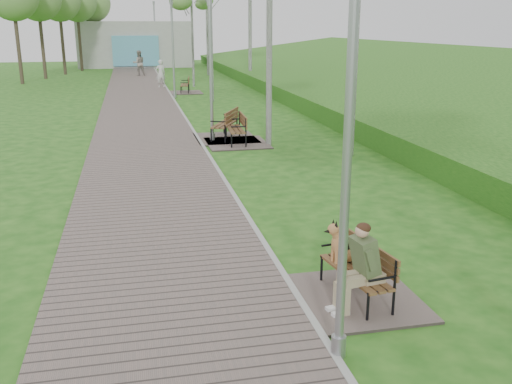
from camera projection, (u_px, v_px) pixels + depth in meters
walkway at (141, 112)px, 24.99m from camera, size 3.50×67.00×0.04m
kerb at (181, 111)px, 25.35m from camera, size 0.10×67.00×0.05m
embankment at (443, 108)px, 26.40m from camera, size 14.00×70.00×1.60m
building_north at (135, 44)px, 52.12m from camera, size 10.00×5.20×4.00m
bench_main at (354, 274)px, 7.84m from camera, size 1.65×1.84×1.44m
bench_second at (236, 137)px, 18.37m from camera, size 1.93×2.14×1.18m
bench_third at (225, 132)px, 19.16m from camera, size 2.01×2.23×1.23m
bench_far at (185, 89)px, 32.17m from camera, size 1.78×1.98×1.09m
lamp_post_near at (346, 183)px, 6.04m from camera, size 0.17×0.17×4.47m
lamp_post_second at (211, 77)px, 18.29m from camera, size 0.17×0.17×4.49m
lamp_post_third at (173, 53)px, 29.49m from camera, size 0.19×0.19×4.95m
lamp_post_far at (155, 37)px, 51.35m from camera, size 0.22×0.22×5.71m
pedestrian_near at (161, 74)px, 34.57m from camera, size 0.70×0.56×1.68m
pedestrian_far at (139, 63)px, 42.75m from camera, size 1.01×0.85×1.86m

